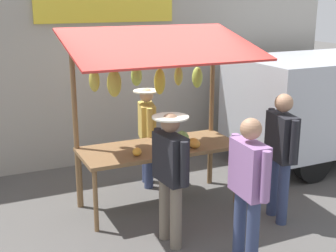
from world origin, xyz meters
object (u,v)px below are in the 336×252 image
object	(u,v)px
market_stall	(158,99)
shopper_in_grey_tee	(170,169)
shopper_in_striped_shirt	(281,148)
shopper_with_shopping_bag	(248,182)
vendor_with_sunhat	(147,130)

from	to	relation	value
market_stall	shopper_in_grey_tee	size ratio (longest dim) A/B	1.54
shopper_in_striped_shirt	shopper_with_shopping_bag	bearing A→B (deg)	136.61
shopper_in_grey_tee	shopper_with_shopping_bag	bearing A→B (deg)	-148.18
market_stall	shopper_with_shopping_bag	world-z (taller)	market_stall
shopper_with_shopping_bag	shopper_in_striped_shirt	size ratio (longest dim) A/B	0.98
vendor_with_sunhat	shopper_with_shopping_bag	size ratio (longest dim) A/B	0.93
shopper_with_shopping_bag	market_stall	bearing A→B (deg)	11.45
market_stall	shopper_in_striped_shirt	bearing A→B (deg)	138.87
shopper_with_shopping_bag	shopper_in_grey_tee	bearing A→B (deg)	40.50
shopper_with_shopping_bag	shopper_in_striped_shirt	bearing A→B (deg)	-50.30
market_stall	shopper_with_shopping_bag	size ratio (longest dim) A/B	1.48
market_stall	shopper_in_grey_tee	xyz separation A→B (m)	(0.31, 1.08, -0.59)
market_stall	shopper_in_striped_shirt	distance (m)	1.75
shopper_with_shopping_bag	shopper_in_striped_shirt	xyz separation A→B (m)	(-1.00, -0.73, 0.02)
market_stall	vendor_with_sunhat	world-z (taller)	market_stall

